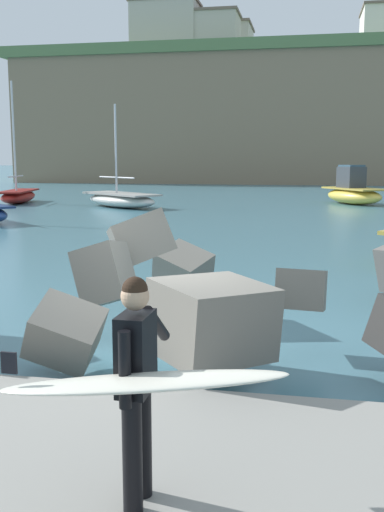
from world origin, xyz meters
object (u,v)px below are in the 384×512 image
Objects in this scene: station_building_west at (225,47)px; station_building_annex at (210,34)px; station_building_east at (166,29)px; surfer_with_board at (136,380)px; boat_mid_centre at (18,195)px; boat_mid_right at (353,192)px; boat_near_left at (121,199)px.

station_building_annex is at bearing -91.45° from station_building_west.
surfer_with_board is at bearing -76.88° from station_building_east.
boat_mid_centre is 43.37m from station_building_annex.
boat_mid_right is 42.71m from station_building_annex.
boat_mid_centre is (-16.90, 31.42, -0.79)m from surfer_with_board.
surfer_with_board is 30.97m from boat_near_left.
surfer_with_board is 0.41× the size of boat_mid_right.
boat_mid_centre is at bearing -90.72° from station_building_east.
station_building_east reaches higher than station_building_west.
boat_mid_centre is 1.48× the size of boat_mid_right.
station_building_east is 5.42m from station_building_annex.
station_building_west reaches higher than surfer_with_board.
boat_near_left is (-9.47, 29.47, -0.81)m from surfer_with_board.
station_building_west reaches higher than station_building_annex.
station_building_annex is at bearing 98.87° from surfer_with_board.
surfer_with_board is at bearing -82.56° from station_building_west.
station_building_west is 11.63m from station_building_annex.
station_building_west is at bearing 64.92° from station_building_east.
boat_mid_right is at bearing 20.83° from boat_near_left.
station_building_east is (-5.65, -12.06, 0.25)m from station_building_west.
station_building_west is at bearing 91.40° from boat_near_left.
station_building_west is at bearing 107.11° from boat_mid_right.
station_building_east is (-20.38, 35.81, 17.54)m from boat_mid_right.
boat_near_left is 0.79× the size of boat_mid_centre.
boat_mid_right is 0.61× the size of station_building_west.
boat_near_left is at bearing 107.81° from surfer_with_board.
station_building_east is at bearing -175.19° from station_building_annex.
boat_near_left is 0.71× the size of station_building_east.
surfer_with_board is at bearing -61.73° from boat_mid_centre.
boat_mid_right is 0.70× the size of station_building_annex.
surfer_with_board is at bearing -81.13° from station_building_annex.
station_building_west is (-14.74, 47.87, 17.29)m from boat_mid_right.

